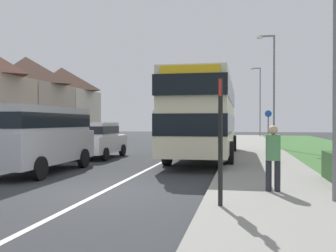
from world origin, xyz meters
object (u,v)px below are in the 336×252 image
(double_decker_bus, at_px, (205,114))
(street_lamp_mid, at_px, (272,84))
(street_lamp_far, at_px, (259,98))
(cycle_route_sign, at_px, (268,127))
(parked_car_white, at_px, (96,139))
(pedestrian_at_stop, at_px, (273,155))
(parked_van_silver, at_px, (39,134))
(bus_stop_sign, at_px, (220,133))

(double_decker_bus, distance_m, street_lamp_mid, 8.04)
(street_lamp_far, bearing_deg, cycle_route_sign, -90.76)
(double_decker_bus, relative_size, cycle_route_sign, 4.52)
(parked_car_white, distance_m, pedestrian_at_stop, 11.17)
(parked_car_white, bearing_deg, parked_van_silver, -89.80)
(parked_car_white, relative_size, pedestrian_at_stop, 2.43)
(pedestrian_at_stop, distance_m, street_lamp_mid, 16.18)
(bus_stop_sign, distance_m, cycle_route_sign, 18.39)
(cycle_route_sign, xyz_separation_m, street_lamp_mid, (0.20, -0.68, 2.76))
(parked_van_silver, height_order, street_lamp_mid, street_lamp_mid)
(pedestrian_at_stop, height_order, street_lamp_mid, street_lamp_mid)
(double_decker_bus, relative_size, parked_van_silver, 2.19)
(street_lamp_mid, height_order, street_lamp_far, street_lamp_far)
(bus_stop_sign, height_order, street_lamp_far, street_lamp_far)
(bus_stop_sign, bearing_deg, street_lamp_far, 86.40)
(parked_car_white, height_order, cycle_route_sign, cycle_route_sign)
(bus_stop_sign, distance_m, street_lamp_far, 37.65)
(double_decker_bus, bearing_deg, street_lamp_mid, 62.33)
(parked_car_white, height_order, street_lamp_mid, street_lamp_mid)
(street_lamp_mid, distance_m, street_lamp_far, 19.87)
(bus_stop_sign, bearing_deg, cycle_route_sign, 83.44)
(bus_stop_sign, height_order, street_lamp_mid, street_lamp_mid)
(pedestrian_at_stop, bearing_deg, cycle_route_sign, 86.62)
(bus_stop_sign, relative_size, street_lamp_far, 0.32)
(double_decker_bus, bearing_deg, parked_car_white, -171.29)
(parked_car_white, relative_size, bus_stop_sign, 1.56)
(parked_van_silver, xyz_separation_m, pedestrian_at_stop, (7.63, -2.83, -0.37))
(parked_car_white, bearing_deg, bus_stop_sign, -56.63)
(pedestrian_at_stop, bearing_deg, parked_car_white, 133.24)
(double_decker_bus, bearing_deg, cycle_route_sign, 65.76)
(parked_car_white, relative_size, street_lamp_mid, 0.56)
(parked_van_silver, relative_size, cycle_route_sign, 2.06)
(bus_stop_sign, bearing_deg, double_decker_bus, 96.94)
(bus_stop_sign, bearing_deg, street_lamp_mid, 82.53)
(parked_car_white, bearing_deg, double_decker_bus, 8.71)
(bus_stop_sign, xyz_separation_m, cycle_route_sign, (2.10, 18.27, -0.11))
(pedestrian_at_stop, relative_size, street_lamp_far, 0.21)
(street_lamp_mid, bearing_deg, parked_car_white, -138.98)
(double_decker_bus, xyz_separation_m, pedestrian_at_stop, (2.43, -8.93, -1.17))
(street_lamp_mid, bearing_deg, pedestrian_at_stop, -94.26)
(bus_stop_sign, relative_size, street_lamp_mid, 0.36)
(double_decker_bus, height_order, street_lamp_mid, street_lamp_mid)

